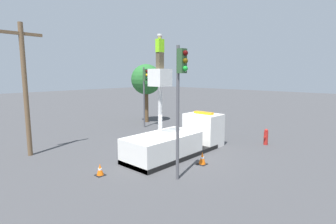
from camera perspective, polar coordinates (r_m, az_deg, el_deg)
ground_plane at (r=15.21m, az=1.02°, el=-9.45°), size 120.00×120.00×0.00m
bucket_truck at (r=15.30m, az=2.17°, el=-6.06°), size 6.87×2.27×4.89m
worker at (r=13.78m, az=-1.78°, el=13.03°), size 0.40×0.26×1.75m
traffic_light_pole at (r=11.04m, az=2.69°, el=5.48°), size 0.34×0.57×5.82m
traffic_light_across at (r=22.54m, az=-5.03°, el=5.84°), size 0.34×0.57×5.18m
fire_hydrant at (r=18.46m, az=20.53°, el=-5.10°), size 0.51×0.27×1.07m
traffic_cone_rear at (r=12.72m, az=-14.57°, el=-12.11°), size 0.41×0.41×0.56m
traffic_cone_curbside at (r=13.83m, az=7.47°, el=-9.99°), size 0.45×0.45×0.66m
tree_left_bg at (r=25.11m, az=-4.75°, el=7.00°), size 2.87×2.87×5.54m
utility_pole at (r=16.57m, az=-28.68°, el=5.12°), size 2.20×0.26×7.39m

